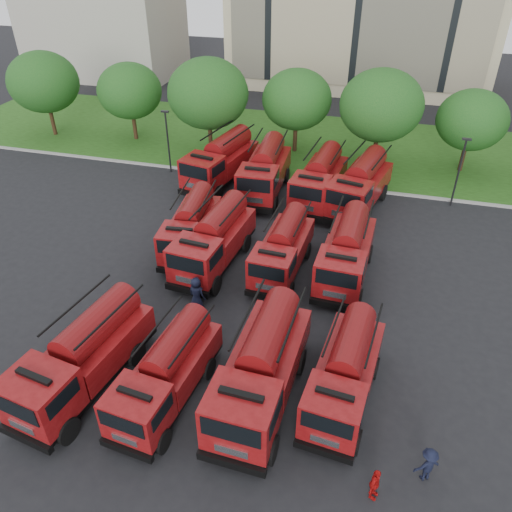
{
  "coord_description": "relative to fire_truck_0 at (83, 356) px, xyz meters",
  "views": [
    {
      "loc": [
        6.63,
        -17.55,
        17.55
      ],
      "look_at": [
        0.66,
        4.62,
        1.8
      ],
      "focal_mm": 35.0,
      "sensor_mm": 36.0,
      "label": 1
    }
  ],
  "objects": [
    {
      "name": "firefighter_0",
      "position": [
        8.38,
        0.07,
        -1.71
      ],
      "size": [
        0.68,
        0.5,
        1.82
      ],
      "primitive_type": "imported",
      "rotation": [
        0.0,
        0.0,
        0.03
      ],
      "color": "#AC0D0D",
      "rests_on": "ground"
    },
    {
      "name": "firefighter_5",
      "position": [
        10.56,
        9.56,
        -1.71
      ],
      "size": [
        1.48,
        0.76,
        1.53
      ],
      "primitive_type": "imported",
      "rotation": [
        0.0,
        0.0,
        3.03
      ],
      "color": "#AC0D0D",
      "rests_on": "ground"
    },
    {
      "name": "fire_truck_0",
      "position": [
        0.0,
        0.0,
        0.0
      ],
      "size": [
        3.73,
        7.78,
        3.4
      ],
      "rotation": [
        0.0,
        0.0,
        -0.16
      ],
      "color": "black",
      "rests_on": "ground"
    },
    {
      "name": "firefighter_4",
      "position": [
        2.84,
        6.2,
        -1.71
      ],
      "size": [
        1.09,
        0.86,
        1.96
      ],
      "primitive_type": "imported",
      "rotation": [
        0.0,
        0.0,
        2.87
      ],
      "color": "black",
      "rests_on": "ground"
    },
    {
      "name": "lawn",
      "position": [
        4.63,
        30.64,
        -1.65
      ],
      "size": [
        70.0,
        16.0,
        0.12
      ],
      "primitive_type": "cube",
      "color": "#1E4312",
      "rests_on": "ground"
    },
    {
      "name": "curb",
      "position": [
        4.63,
        22.54,
        -1.64
      ],
      "size": [
        70.0,
        0.3,
        0.14
      ],
      "primitive_type": "cube",
      "color": "gray",
      "rests_on": "ground"
    },
    {
      "name": "fire_truck_11",
      "position": [
        10.06,
        19.74,
        0.08
      ],
      "size": [
        4.3,
        8.19,
        3.55
      ],
      "rotation": [
        0.0,
        0.0,
        -0.22
      ],
      "color": "black",
      "rests_on": "ground"
    },
    {
      "name": "lamp_post_1",
      "position": [
        16.63,
        21.84,
        1.19
      ],
      "size": [
        0.6,
        0.25,
        5.11
      ],
      "color": "black",
      "rests_on": "ground"
    },
    {
      "name": "fire_truck_4",
      "position": [
        0.46,
        11.71,
        -0.12
      ],
      "size": [
        3.1,
        7.16,
        3.16
      ],
      "rotation": [
        0.0,
        0.0,
        0.1
      ],
      "color": "black",
      "rests_on": "ground"
    },
    {
      "name": "fire_truck_3",
      "position": [
        11.1,
        2.18,
        -0.17
      ],
      "size": [
        3.01,
        6.93,
        3.06
      ],
      "rotation": [
        0.0,
        0.0,
        -0.1
      ],
      "color": "black",
      "rests_on": "ground"
    },
    {
      "name": "fire_truck_7",
      "position": [
        10.1,
        11.22,
        -0.04
      ],
      "size": [
        2.95,
        7.41,
        3.32
      ],
      "rotation": [
        0.0,
        0.0,
        -0.05
      ],
      "color": "black",
      "rests_on": "ground"
    },
    {
      "name": "fire_truck_2",
      "position": [
        7.67,
        1.27,
        0.07
      ],
      "size": [
        3.11,
        7.89,
        3.54
      ],
      "rotation": [
        0.0,
        0.0,
        -0.04
      ],
      "color": "black",
      "rests_on": "ground"
    },
    {
      "name": "fire_truck_6",
      "position": [
        6.49,
        10.77,
        -0.16
      ],
      "size": [
        2.77,
        6.87,
        3.07
      ],
      "rotation": [
        0.0,
        0.0,
        -0.05
      ],
      "color": "black",
      "rests_on": "ground"
    },
    {
      "name": "fire_truck_5",
      "position": [
        2.42,
        10.41,
        0.0
      ],
      "size": [
        3.32,
        7.68,
        3.4
      ],
      "rotation": [
        0.0,
        0.0,
        -0.1
      ],
      "color": "black",
      "rests_on": "ground"
    },
    {
      "name": "fire_truck_10",
      "position": [
        7.13,
        20.05,
        0.02
      ],
      "size": [
        3.39,
        7.78,
        3.44
      ],
      "rotation": [
        0.0,
        0.0,
        -0.1
      ],
      "color": "black",
      "rests_on": "ground"
    },
    {
      "name": "fire_truck_8",
      "position": [
        -0.74,
        21.15,
        0.1
      ],
      "size": [
        4.29,
        8.3,
        3.6
      ],
      "rotation": [
        0.0,
        0.0,
        -0.21
      ],
      "color": "black",
      "rests_on": "ground"
    },
    {
      "name": "firefighter_3",
      "position": [
        14.56,
        -0.85,
        -1.71
      ],
      "size": [
        1.17,
        0.99,
        1.61
      ],
      "primitive_type": "imported",
      "rotation": [
        0.0,
        0.0,
        3.67
      ],
      "color": "black",
      "rests_on": "ground"
    },
    {
      "name": "fire_truck_9",
      "position": [
        3.0,
        20.28,
        0.1
      ],
      "size": [
        3.18,
        8.02,
        3.6
      ],
      "rotation": [
        0.0,
        0.0,
        0.04
      ],
      "color": "black",
      "rests_on": "ground"
    },
    {
      "name": "ground",
      "position": [
        4.63,
        4.64,
        -1.71
      ],
      "size": [
        140.0,
        140.0,
        0.0
      ],
      "primitive_type": "plane",
      "color": "black",
      "rests_on": "ground"
    },
    {
      "name": "tree_3",
      "position": [
        3.63,
        28.64,
        2.97
      ],
      "size": [
        5.88,
        5.88,
        7.19
      ],
      "color": "#382314",
      "rests_on": "ground"
    },
    {
      "name": "fire_truck_1",
      "position": [
        3.79,
        0.23,
        -0.19
      ],
      "size": [
        3.01,
        6.84,
        3.02
      ],
      "rotation": [
        0.0,
        0.0,
        -0.11
      ],
      "color": "black",
      "rests_on": "ground"
    },
    {
      "name": "tree_2",
      "position": [
        -3.37,
        26.14,
        3.65
      ],
      "size": [
        6.72,
        6.72,
        8.22
      ],
      "color": "#382314",
      "rests_on": "ground"
    },
    {
      "name": "tree_4",
      "position": [
        10.63,
        27.14,
        3.51
      ],
      "size": [
        6.55,
        6.55,
        8.01
      ],
      "color": "#382314",
      "rests_on": "ground"
    },
    {
      "name": "lamp_post_0",
      "position": [
        -5.37,
        21.84,
        1.19
      ],
      "size": [
        0.6,
        0.25,
        5.11
      ],
      "color": "black",
      "rests_on": "ground"
    },
    {
      "name": "firefighter_1",
      "position": [
        2.57,
        -0.34,
        -1.71
      ],
      "size": [
        0.78,
        0.51,
        1.48
      ],
      "primitive_type": "imported",
      "rotation": [
        0.0,
        0.0,
        -0.17
      ],
      "color": "black",
      "rests_on": "ground"
    },
    {
      "name": "side_building",
      "position": [
        -25.37,
        48.64,
        3.29
      ],
      "size": [
        18.0,
        12.0,
        10.0
      ],
      "primitive_type": "cube",
      "color": "#A09A8D",
      "rests_on": "ground"
    },
    {
      "name": "tree_5",
      "position": [
        17.63,
        28.14,
        2.64
      ],
      "size": [
        5.46,
        5.46,
        6.68
      ],
      "color": "#382314",
      "rests_on": "ground"
    },
    {
      "name": "tree_0",
      "position": [
        -19.37,
        26.64,
        3.31
      ],
      "size": [
        6.3,
        6.3,
        7.7
      ],
      "color": "#382314",
      "rests_on": "ground"
    },
    {
      "name": "firefighter_2",
      "position": [
        12.73,
        -2.1,
        -1.71
      ],
      "size": [
        0.77,
        1.01,
        1.53
      ],
      "primitive_type": "imported",
      "rotation": [
        0.0,
        0.0,
        1.25
      ],
      "color": "#AC0D0D",
      "rests_on": "ground"
    },
    {
      "name": "tree_1",
      "position": [
        -11.37,
        27.64,
        2.84
      ],
      "size": [
        5.71,
        5.71,
        6.98
      ],
      "color": "#382314",
      "rests_on": "ground"
    }
  ]
}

